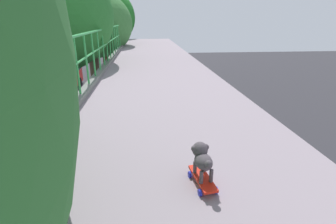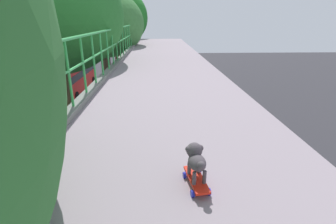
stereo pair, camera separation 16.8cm
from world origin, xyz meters
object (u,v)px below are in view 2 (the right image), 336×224
(small_dog, at_px, (196,158))
(toy_skateboard, at_px, (196,180))
(car_white_fifth, at_px, (35,196))
(city_bus, at_px, (72,77))
(car_green_seventh, at_px, (79,132))

(small_dog, bearing_deg, toy_skateboard, -81.58)
(car_white_fifth, xyz_separation_m, city_bus, (-4.03, 18.23, 1.11))
(toy_skateboard, bearing_deg, small_dog, 98.42)
(city_bus, bearing_deg, car_green_seventh, -71.23)
(car_white_fifth, relative_size, car_green_seventh, 1.02)
(car_green_seventh, xyz_separation_m, small_dog, (5.59, -13.04, 5.77))
(toy_skateboard, distance_m, small_dog, 0.22)
(car_green_seventh, relative_size, city_bus, 0.36)
(car_green_seventh, distance_m, city_bus, 12.75)
(small_dog, bearing_deg, car_green_seventh, 113.22)
(car_white_fifth, bearing_deg, toy_skateboard, -50.54)
(car_white_fifth, bearing_deg, city_bus, 102.47)
(small_dog, bearing_deg, city_bus, 111.12)
(car_white_fifth, xyz_separation_m, toy_skateboard, (5.65, -6.87, 5.58))
(car_green_seventh, xyz_separation_m, city_bus, (-4.09, 12.03, 1.08))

